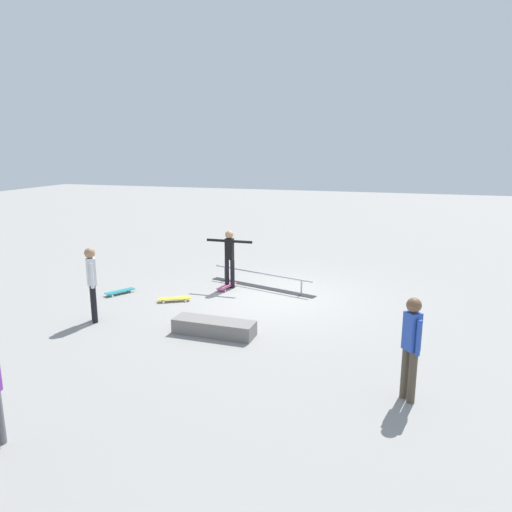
{
  "coord_description": "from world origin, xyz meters",
  "views": [
    {
      "loc": [
        -3.08,
        11.45,
        3.82
      ],
      "look_at": [
        0.5,
        -0.26,
        1.0
      ],
      "focal_mm": 33.64,
      "sensor_mm": 36.0,
      "label": 1
    }
  ],
  "objects": [
    {
      "name": "skateboard_main",
      "position": [
        1.36,
        -0.36,
        0.07
      ],
      "size": [
        0.37,
        0.82,
        0.09
      ],
      "rotation": [
        0.0,
        0.0,
        1.38
      ],
      "color": "#E05993",
      "rests_on": "ground_plane"
    },
    {
      "name": "grind_rail",
      "position": [
        0.5,
        -0.76,
        0.19
      ],
      "size": [
        3.23,
        1.19,
        0.43
      ],
      "rotation": [
        0.0,
        0.0,
        -0.29
      ],
      "color": "black",
      "rests_on": "ground_plane"
    },
    {
      "name": "loose_skateboard_yellow",
      "position": [
        2.24,
        1.06,
        0.07
      ],
      "size": [
        0.8,
        0.56,
        0.09
      ],
      "rotation": [
        0.0,
        0.0,
        0.5
      ],
      "color": "yellow",
      "rests_on": "ground_plane"
    },
    {
      "name": "bystander_blue_shirt",
      "position": [
        -3.35,
        4.35,
        0.93
      ],
      "size": [
        0.3,
        0.33,
        1.64
      ],
      "rotation": [
        0.0,
        0.0,
        2.27
      ],
      "color": "brown",
      "rests_on": "ground_plane"
    },
    {
      "name": "bystander_white_shirt",
      "position": [
        3.31,
        2.85,
        0.95
      ],
      "size": [
        0.3,
        0.34,
        1.68
      ],
      "rotation": [
        0.0,
        0.0,
        2.25
      ],
      "color": "black",
      "rests_on": "ground_plane"
    },
    {
      "name": "ground_plane",
      "position": [
        0.0,
        0.0,
        0.0
      ],
      "size": [
        60.0,
        60.0,
        0.0
      ],
      "primitive_type": "plane",
      "color": "gray"
    },
    {
      "name": "skater_main",
      "position": [
        1.32,
        -0.48,
        0.93
      ],
      "size": [
        1.29,
        0.22,
        1.6
      ],
      "rotation": [
        0.0,
        0.0,
        3.15
      ],
      "color": "black",
      "rests_on": "ground_plane"
    },
    {
      "name": "loose_skateboard_teal",
      "position": [
        3.9,
        0.92,
        0.07
      ],
      "size": [
        0.57,
        0.79,
        0.09
      ],
      "rotation": [
        0.0,
        0.0,
        4.19
      ],
      "color": "teal",
      "rests_on": "ground_plane"
    },
    {
      "name": "skate_ledge",
      "position": [
        0.48,
        2.77,
        0.16
      ],
      "size": [
        1.73,
        0.56,
        0.31
      ],
      "primitive_type": "cube",
      "rotation": [
        0.0,
        0.0,
        -0.03
      ],
      "color": "gray",
      "rests_on": "ground_plane"
    }
  ]
}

